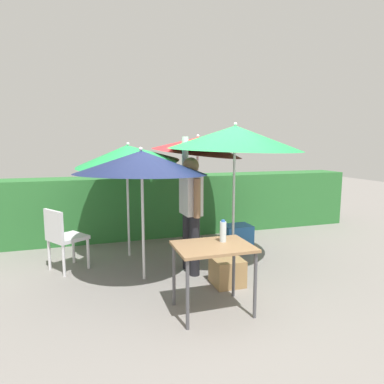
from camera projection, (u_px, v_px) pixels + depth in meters
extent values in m
plane|color=gray|center=(199.00, 273.00, 4.61)|extent=(24.00, 24.00, 0.00)
cube|color=#2D7033|center=(163.00, 205.00, 6.60)|extent=(8.00, 0.70, 1.16)
cylinder|color=silver|center=(143.00, 228.00, 4.33)|extent=(0.04, 0.04, 1.40)
cone|color=#19234C|center=(141.00, 162.00, 4.21)|extent=(1.69, 1.69, 0.37)
sphere|color=silver|center=(141.00, 149.00, 4.19)|extent=(0.05, 0.05, 0.05)
cylinder|color=silver|center=(128.00, 210.00, 5.24)|extent=(0.04, 0.04, 1.48)
cone|color=green|center=(127.00, 154.00, 5.11)|extent=(1.61, 1.60, 0.53)
sphere|color=silver|center=(128.00, 144.00, 5.08)|extent=(0.05, 0.05, 0.05)
cylinder|color=silver|center=(233.00, 208.00, 4.84)|extent=(0.04, 0.04, 1.70)
cone|color=green|center=(235.00, 138.00, 4.70)|extent=(1.93, 1.93, 0.42)
sphere|color=silver|center=(235.00, 124.00, 4.68)|extent=(0.05, 0.05, 0.05)
cylinder|color=silver|center=(197.00, 202.00, 5.61)|extent=(0.04, 0.04, 1.63)
cone|color=red|center=(198.00, 145.00, 5.49)|extent=(1.54, 1.52, 0.50)
sphere|color=silver|center=(198.00, 136.00, 5.48)|extent=(0.05, 0.05, 0.05)
cylinder|color=black|center=(187.00, 240.00, 4.76)|extent=(0.14, 0.14, 0.82)
cylinder|color=black|center=(195.00, 246.00, 4.50)|extent=(0.14, 0.14, 0.82)
cube|color=silver|center=(191.00, 194.00, 4.53)|extent=(0.24, 0.37, 0.56)
sphere|color=#8C6647|center=(191.00, 166.00, 4.48)|extent=(0.22, 0.22, 0.22)
cylinder|color=silver|center=(185.00, 157.00, 4.68)|extent=(0.09, 0.09, 0.56)
cylinder|color=#8C6647|center=(197.00, 198.00, 4.32)|extent=(0.09, 0.09, 0.52)
cylinder|color=silver|center=(88.00, 254.00, 4.77)|extent=(0.04, 0.04, 0.44)
cylinder|color=silver|center=(73.00, 249.00, 5.00)|extent=(0.04, 0.04, 0.44)
cylinder|color=silver|center=(64.00, 261.00, 4.47)|extent=(0.04, 0.04, 0.44)
cylinder|color=silver|center=(49.00, 255.00, 4.71)|extent=(0.04, 0.04, 0.44)
cube|color=silver|center=(68.00, 238.00, 4.70)|extent=(0.61, 0.61, 0.05)
cube|color=silver|center=(54.00, 225.00, 4.52)|extent=(0.28, 0.39, 0.40)
cube|color=#2D6BB7|center=(237.00, 238.00, 5.61)|extent=(0.46, 0.37, 0.43)
cube|color=#9E7A4C|center=(227.00, 271.00, 4.23)|extent=(0.37, 0.38, 0.34)
cylinder|color=#4C4C51|center=(234.00, 267.00, 3.88)|extent=(0.04, 0.04, 0.70)
cylinder|color=#4C4C51|center=(174.00, 275.00, 3.66)|extent=(0.04, 0.04, 0.70)
cylinder|color=#4C4C51|center=(255.00, 285.00, 3.39)|extent=(0.04, 0.04, 0.70)
cylinder|color=#4C4C51|center=(188.00, 295.00, 3.17)|extent=(0.04, 0.04, 0.70)
cube|color=#99724C|center=(213.00, 246.00, 3.47)|extent=(0.80, 0.60, 0.03)
cylinder|color=silver|center=(223.00, 232.00, 3.58)|extent=(0.07, 0.07, 0.22)
cylinder|color=#2D60B7|center=(223.00, 221.00, 3.56)|extent=(0.04, 0.04, 0.02)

